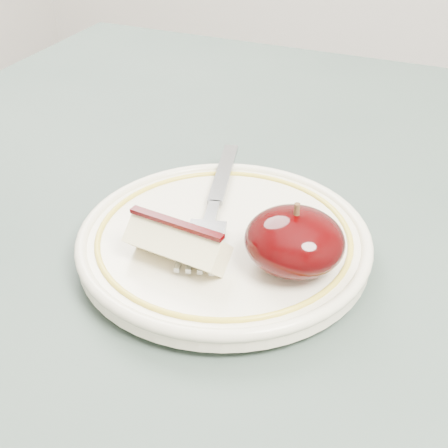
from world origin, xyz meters
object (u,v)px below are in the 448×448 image
at_px(plate, 224,240).
at_px(fork, 214,204).
at_px(table, 278,330).
at_px(apple_half, 294,241).

bearing_deg(plate, fork, 124.79).
bearing_deg(plate, table, 38.12).
xyz_separation_m(table, plate, (-0.04, -0.03, 0.10)).
bearing_deg(plate, apple_half, -14.77).
xyz_separation_m(plate, fork, (-0.02, 0.03, 0.01)).
bearing_deg(apple_half, plate, 165.23).
height_order(table, fork, fork).
relative_size(table, plate, 4.20).
distance_m(table, plate, 0.11).
distance_m(apple_half, fork, 0.09).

